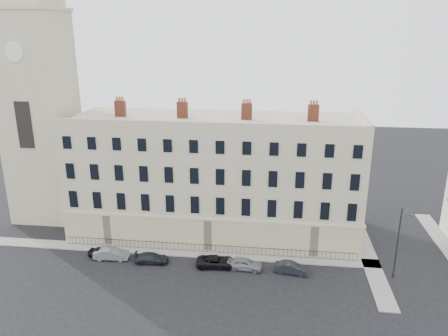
{
  "coord_description": "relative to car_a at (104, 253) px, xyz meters",
  "views": [
    {
      "loc": [
        1.65,
        -40.72,
        25.77
      ],
      "look_at": [
        -4.55,
        10.0,
        9.27
      ],
      "focal_mm": 35.0,
      "sensor_mm": 36.0,
      "label": 1
    }
  ],
  "objects": [
    {
      "name": "car_d",
      "position": [
        13.41,
        -0.42,
        0.01
      ],
      "size": [
        4.71,
        2.51,
        1.26
      ],
      "primitive_type": "imported",
      "rotation": [
        0.0,
        0.0,
        1.67
      ],
      "color": "black",
      "rests_on": "ground"
    },
    {
      "name": "ground",
      "position": [
        17.88,
        -2.78,
        -0.62
      ],
      "size": [
        160.0,
        160.0,
        0.0
      ],
      "primitive_type": "plane",
      "color": "black",
      "rests_on": "ground"
    },
    {
      "name": "railings",
      "position": [
        11.88,
        2.62,
        -0.06
      ],
      "size": [
        35.0,
        0.04,
        0.96
      ],
      "color": "black",
      "rests_on": "ground"
    },
    {
      "name": "pavement_terrace",
      "position": [
        7.88,
        2.22,
        -0.56
      ],
      "size": [
        48.0,
        2.0,
        0.12
      ],
      "primitive_type": "cube",
      "color": "gray",
      "rests_on": "ground"
    },
    {
      "name": "car_e",
      "position": [
        16.61,
        -0.59,
        0.05
      ],
      "size": [
        4.07,
        1.95,
        1.34
      ],
      "primitive_type": "imported",
      "rotation": [
        0.0,
        0.0,
        1.48
      ],
      "color": "gray",
      "rests_on": "ground"
    },
    {
      "name": "car_c",
      "position": [
        5.91,
        -0.46,
        -0.03
      ],
      "size": [
        4.11,
        1.92,
        1.16
      ],
      "primitive_type": "imported",
      "rotation": [
        0.0,
        0.0,
        1.65
      ],
      "color": "black",
      "rests_on": "ground"
    },
    {
      "name": "car_f",
      "position": [
        21.78,
        -0.75,
        0.0
      ],
      "size": [
        3.89,
        1.84,
        1.23
      ],
      "primitive_type": "imported",
      "rotation": [
        0.0,
        0.0,
        1.42
      ],
      "color": "black",
      "rests_on": "ground"
    },
    {
      "name": "pavement_east_return",
      "position": [
        30.88,
        5.22,
        -0.56
      ],
      "size": [
        2.0,
        24.0,
        0.12
      ],
      "primitive_type": "cube",
      "color": "gray",
      "rests_on": "ground"
    },
    {
      "name": "streetlamp",
      "position": [
        32.74,
        -0.37,
        3.87
      ],
      "size": [
        0.81,
        1.66,
        8.09
      ],
      "rotation": [
        0.0,
        0.0,
        -0.4
      ],
      "color": "#27272B",
      "rests_on": "ground"
    },
    {
      "name": "church_tower",
      "position": [
        -12.12,
        11.22,
        18.04
      ],
      "size": [
        8.0,
        8.13,
        44.0
      ],
      "color": "#BEB18D",
      "rests_on": "ground"
    },
    {
      "name": "car_a",
      "position": [
        0.0,
        0.0,
        0.0
      ],
      "size": [
        3.75,
        1.82,
        1.23
      ],
      "primitive_type": "imported",
      "rotation": [
        0.0,
        0.0,
        1.47
      ],
      "color": "black",
      "rests_on": "ground"
    },
    {
      "name": "car_b",
      "position": [
        1.05,
        -0.2,
        0.06
      ],
      "size": [
        4.2,
        1.71,
        1.35
      ],
      "primitive_type": "imported",
      "rotation": [
        0.0,
        0.0,
        1.64
      ],
      "color": "slate",
      "rests_on": "ground"
    },
    {
      "name": "pavement_adjacent",
      "position": [
        40.88,
        7.22,
        -0.56
      ],
      "size": [
        2.0,
        20.0,
        0.12
      ],
      "primitive_type": "cube",
      "color": "gray",
      "rests_on": "ground"
    },
    {
      "name": "terrace",
      "position": [
        11.92,
        9.19,
        6.88
      ],
      "size": [
        36.22,
        12.22,
        17.0
      ],
      "color": "#BEB18D",
      "rests_on": "ground"
    }
  ]
}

